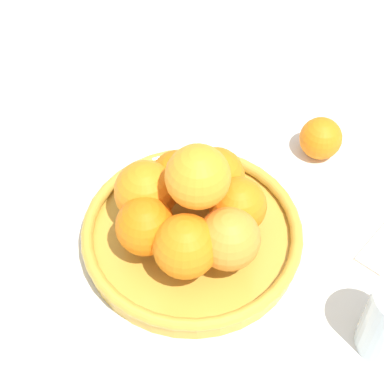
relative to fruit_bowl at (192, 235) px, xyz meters
name	(u,v)px	position (x,y,z in m)	size (l,w,h in m)	color
ground_plane	(192,243)	(0.00, 0.00, -0.02)	(4.00, 4.00, 0.00)	silver
fruit_bowl	(192,235)	(0.00, 0.00, 0.00)	(0.30, 0.30, 0.04)	gold
orange_pile	(191,205)	(0.00, 0.00, 0.07)	(0.20, 0.20, 0.15)	orange
stray_orange	(321,138)	(0.07, -0.25, 0.01)	(0.06, 0.06, 0.06)	orange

